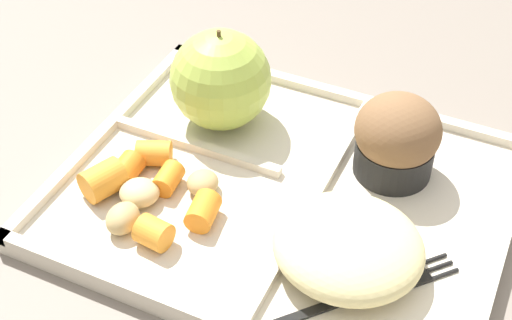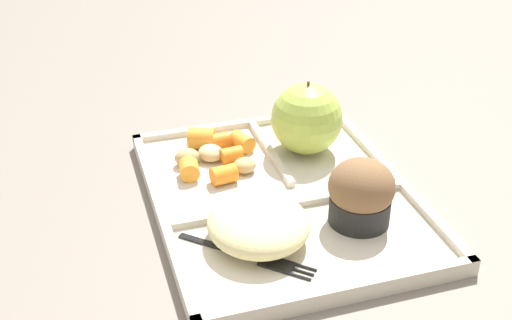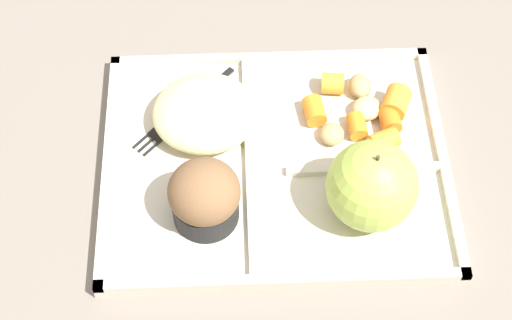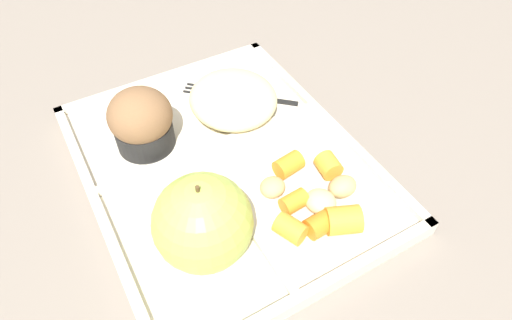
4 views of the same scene
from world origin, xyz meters
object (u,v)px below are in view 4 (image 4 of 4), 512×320
Objects in this scene: green_apple at (203,222)px; bran_muffin at (142,121)px; plastic_fork at (231,94)px; lunch_tray at (224,167)px.

green_apple reaches higher than bran_muffin.
plastic_fork is (0.03, -0.12, -0.03)m from bran_muffin.
lunch_tray is at bearing -139.19° from bran_muffin.
plastic_fork is (0.10, -0.06, 0.01)m from lunch_tray.
green_apple reaches higher than lunch_tray.
green_apple is 0.23m from plastic_fork.
green_apple is at bearing 180.00° from bran_muffin.
lunch_tray is 0.10m from bran_muffin.
green_apple is 0.16m from bran_muffin.
bran_muffin is at bearing 103.38° from plastic_fork.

